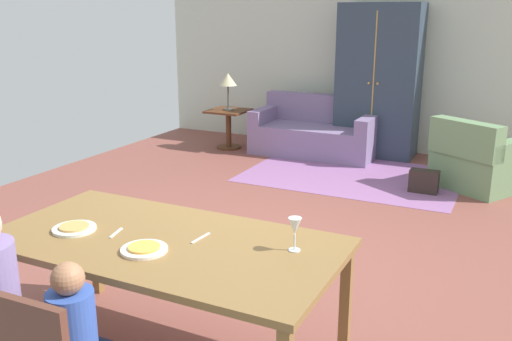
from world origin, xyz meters
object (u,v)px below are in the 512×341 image
at_px(couch, 316,133).
at_px(armoire, 379,81).
at_px(plate_near_child, 144,250).
at_px(wine_glass, 295,227).
at_px(dining_table, 164,250).
at_px(armchair, 479,161).
at_px(plate_near_man, 74,229).
at_px(side_table, 229,123).
at_px(table_lamp, 228,81).
at_px(handbag, 424,181).

distance_m(couch, armoire, 1.13).
height_order(plate_near_child, wine_glass, wine_glass).
height_order(dining_table, armchair, armchair).
relative_size(couch, armoire, 0.83).
height_order(plate_near_man, armoire, armoire).
bearing_deg(wine_glass, couch, 108.75).
bearing_deg(side_table, wine_glass, -57.46).
bearing_deg(plate_near_man, armchair, 67.32).
relative_size(plate_near_man, armoire, 0.12).
relative_size(armoire, table_lamp, 3.89).
bearing_deg(wine_glass, handbag, 88.78).
relative_size(dining_table, plate_near_child, 7.95).
distance_m(wine_glass, couch, 5.17).
height_order(dining_table, table_lamp, table_lamp).
distance_m(dining_table, handbag, 4.01).
xyz_separation_m(wine_glass, couch, (-1.65, 4.86, -0.59)).
bearing_deg(couch, table_lamp, -168.66).
distance_m(dining_table, plate_near_child, 0.19).
distance_m(dining_table, armchair, 4.55).
distance_m(dining_table, side_table, 5.29).
bearing_deg(plate_near_man, couch, 94.31).
distance_m(plate_near_man, plate_near_child, 0.55).
bearing_deg(handbag, table_lamp, 163.39).
relative_size(wine_glass, armchair, 0.16).
xyz_separation_m(dining_table, plate_near_man, (-0.55, -0.12, 0.07)).
bearing_deg(armchair, plate_near_man, -112.68).
distance_m(plate_near_man, table_lamp, 5.19).
relative_size(dining_table, armchair, 1.70).
bearing_deg(armchair, armoire, 144.92).
bearing_deg(armoire, handbag, -57.43).
bearing_deg(dining_table, handbag, 78.45).
bearing_deg(armoire, side_table, -164.11).
bearing_deg(plate_near_man, armoire, 85.94).
bearing_deg(armchair, handbag, -139.06).
bearing_deg(side_table, armoire, 15.89).
xyz_separation_m(wine_glass, side_table, (-2.94, 4.61, -0.52)).
height_order(couch, table_lamp, table_lamp).
xyz_separation_m(plate_near_child, wine_glass, (0.72, 0.36, 0.12)).
bearing_deg(handbag, couch, 146.20).
height_order(wine_glass, side_table, wine_glass).
relative_size(plate_near_child, table_lamp, 0.46).
xyz_separation_m(side_table, table_lamp, (0.00, 0.00, 0.63)).
relative_size(couch, side_table, 3.00).
xyz_separation_m(plate_near_man, plate_near_child, (0.55, -0.06, 0.00)).
height_order(wine_glass, armchair, wine_glass).
height_order(side_table, table_lamp, table_lamp).
height_order(plate_near_child, armoire, armoire).
bearing_deg(side_table, plate_near_child, -65.88).
bearing_deg(armchair, plate_near_child, -106.25).
distance_m(wine_glass, armoire, 5.27).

